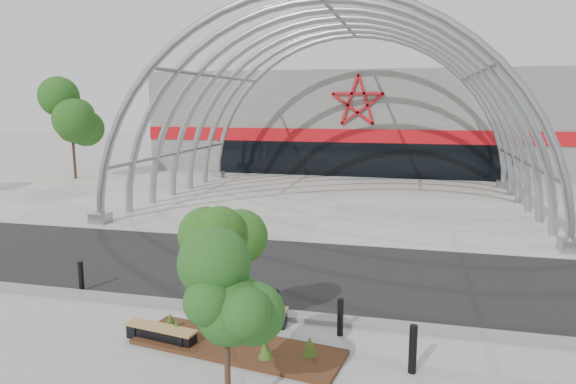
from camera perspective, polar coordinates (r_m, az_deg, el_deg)
ground at (r=14.42m, az=-3.84°, el=-12.97°), size 140.00×140.00×0.00m
road at (r=17.57m, az=-0.39°, el=-8.63°), size 140.00×7.00×0.02m
forecourt at (r=28.99m, az=5.36°, el=-1.18°), size 60.00×17.00×0.04m
kerb at (r=14.18m, az=-4.15°, el=-13.12°), size 60.00×0.50×0.12m
arena_building at (r=46.31m, az=8.69°, el=7.87°), size 34.00×15.24×8.00m
vault_canopy at (r=28.99m, az=5.36°, el=-1.19°), size 20.80×15.80×20.36m
planting_bed at (r=12.42m, az=-5.89°, el=-16.32°), size 5.11×2.25×0.52m
street_tree_0 at (r=11.68m, az=-6.73°, el=-6.08°), size 1.47×1.47×3.34m
street_tree_1 at (r=9.05m, az=-6.92°, el=-11.60°), size 1.35×1.35×3.20m
bench_0 at (r=12.95m, az=-13.92°, el=-15.12°), size 1.88×0.71×0.39m
bench_1 at (r=13.55m, az=-4.73°, el=-13.52°), size 2.18×0.58×0.45m
bollard_0 at (r=16.74m, az=-22.01°, el=-8.68°), size 0.15×0.15×0.94m
bollard_1 at (r=15.01m, az=-9.21°, el=-10.34°), size 0.14×0.14×0.87m
bollard_2 at (r=13.38m, az=-1.29°, el=-12.70°), size 0.15×0.15×0.92m
bollard_3 at (r=12.87m, az=5.83°, el=-13.66°), size 0.15×0.15×0.94m
bollard_4 at (r=11.50m, az=13.70°, el=-16.61°), size 0.17×0.17×1.06m
bg_tree_0 at (r=40.55m, az=-22.96°, el=7.83°), size 3.00×3.00×6.45m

